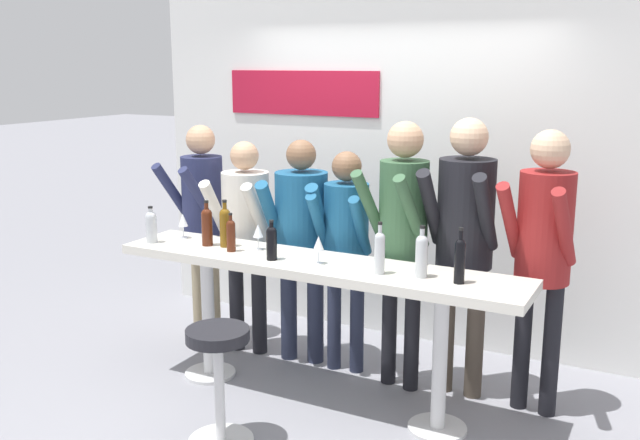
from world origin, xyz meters
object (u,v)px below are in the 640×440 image
(wine_bottle_0, at_px, (272,241))
(tasting_table, at_px, (314,283))
(wine_glass_1, at_px, (183,221))
(wine_bottle_7, at_px, (225,225))
(bar_stool, at_px, (219,368))
(person_far_left, at_px, (202,208))
(person_left, at_px, (245,224))
(wine_bottle_5, at_px, (231,234))
(person_center_right, at_px, (402,224))
(wine_bottle_4, at_px, (422,254))
(person_far_right, at_px, (543,240))
(wine_glass_0, at_px, (258,232))
(wine_bottle_6, at_px, (151,225))
(wine_glass_2, at_px, (319,244))
(person_center, at_px, (346,237))
(person_right, at_px, (465,227))
(wine_bottle_2, at_px, (207,225))
(wine_bottle_3, at_px, (380,251))
(person_center_left, at_px, (301,228))
(wine_bottle_1, at_px, (460,259))

(wine_bottle_0, bearing_deg, tasting_table, 22.06)
(wine_glass_1, bearing_deg, wine_bottle_7, -8.53)
(bar_stool, bearing_deg, person_far_left, 129.31)
(person_left, distance_m, wine_bottle_5, 0.61)
(person_far_left, bearing_deg, person_center_right, 7.85)
(wine_bottle_4, bearing_deg, person_far_right, 42.64)
(tasting_table, relative_size, person_far_left, 1.58)
(wine_glass_0, relative_size, wine_glass_1, 1.00)
(wine_bottle_7, xyz_separation_m, wine_glass_1, (-0.41, 0.06, -0.02))
(tasting_table, bearing_deg, wine_bottle_5, -175.27)
(wine_bottle_0, height_order, wine_bottle_5, same)
(wine_bottle_6, height_order, wine_glass_2, wine_bottle_6)
(person_center, height_order, wine_bottle_5, person_center)
(person_right, bearing_deg, wine_bottle_2, -161.02)
(person_far_left, bearing_deg, person_far_right, 10.29)
(bar_stool, bearing_deg, wine_glass_0, 105.95)
(person_far_left, height_order, wine_glass_1, person_far_left)
(person_center, bearing_deg, person_far_left, 171.96)
(bar_stool, height_order, wine_bottle_3, wine_bottle_3)
(bar_stool, bearing_deg, wine_bottle_7, 121.49)
(person_center, relative_size, wine_bottle_0, 6.16)
(wine_bottle_7, bearing_deg, person_center_right, 20.69)
(person_center_left, distance_m, person_far_right, 1.71)
(wine_bottle_4, relative_size, wine_bottle_5, 1.19)
(bar_stool, height_order, person_left, person_left)
(wine_bottle_5, bearing_deg, person_center, 45.53)
(person_right, height_order, wine_bottle_1, person_right)
(wine_bottle_4, bearing_deg, person_right, 81.14)
(wine_bottle_6, bearing_deg, person_right, 17.73)
(person_far_right, relative_size, wine_bottle_5, 6.93)
(wine_glass_0, bearing_deg, wine_bottle_4, -4.47)
(person_center_right, bearing_deg, wine_bottle_3, -74.35)
(person_center_right, bearing_deg, wine_bottle_4, -48.74)
(tasting_table, xyz_separation_m, wine_bottle_3, (0.48, -0.07, 0.29))
(wine_bottle_0, distance_m, wine_bottle_5, 0.35)
(bar_stool, relative_size, person_center_left, 0.43)
(wine_bottle_4, bearing_deg, person_left, 161.64)
(wine_bottle_2, distance_m, wine_glass_0, 0.38)
(bar_stool, bearing_deg, wine_bottle_0, 91.67)
(wine_glass_2, bearing_deg, person_far_left, 155.86)
(person_center, xyz_separation_m, wine_bottle_6, (-1.20, -0.64, 0.09))
(person_left, xyz_separation_m, wine_bottle_4, (1.57, -0.52, 0.09))
(person_right, distance_m, wine_bottle_5, 1.53)
(person_center, distance_m, wine_bottle_6, 1.36)
(wine_bottle_6, bearing_deg, wine_bottle_7, 15.52)
(tasting_table, relative_size, wine_bottle_7, 8.42)
(person_left, height_order, person_far_right, person_far_right)
(person_center_left, distance_m, wine_bottle_2, 0.70)
(bar_stool, distance_m, person_right, 1.79)
(wine_bottle_0, xyz_separation_m, wine_glass_0, (-0.21, 0.17, 0.00))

